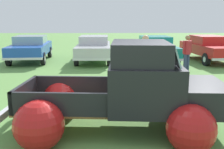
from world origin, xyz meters
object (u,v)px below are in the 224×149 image
Objects in this scene: show_car_0 at (31,47)px; spectator_1 at (145,56)px; show_car_3 at (209,47)px; spectator_0 at (187,51)px; show_car_2 at (155,48)px; show_car_1 at (94,47)px; vintage_pickup_truck at (132,96)px.

show_car_0 is 2.58× the size of spectator_1.
show_car_0 and show_car_3 have the same top height.
spectator_0 is at bearing 62.56° from show_car_0.
show_car_2 is at bearing 80.25° from show_car_0.
show_car_2 is at bearing -87.56° from show_car_3.
spectator_1 reaches higher than show_car_2.
show_car_2 is at bearing -92.72° from spectator_1.
show_car_1 and show_car_2 have the same top height.
spectator_0 is at bearing 68.34° from vintage_pickup_truck.
vintage_pickup_truck reaches higher than show_car_0.
vintage_pickup_truck reaches higher than show_car_2.
vintage_pickup_truck is at bearing 89.71° from spectator_1.
spectator_1 reaches higher than show_car_0.
spectator_0 is (7.98, -3.28, 0.16)m from show_car_0.
spectator_1 is (-4.40, -5.51, 0.26)m from show_car_3.
show_car_0 is at bearing -33.31° from spectator_1.
show_car_2 and show_car_3 have the same top height.
spectator_0 is (4.37, -3.11, 0.16)m from show_car_1.
vintage_pickup_truck is 1.02× the size of show_car_0.
show_car_0 is at bearing 120.32° from vintage_pickup_truck.
show_car_0 is at bearing 36.36° from spectator_0.
show_car_0 is 1.06× the size of show_car_2.
show_car_1 is (-1.28, 9.62, 0.03)m from vintage_pickup_truck.
show_car_2 is 5.28m from spectator_1.
show_car_1 is at bearing 101.34° from vintage_pickup_truck.
show_car_2 is 0.91× the size of show_car_3.
show_car_0 is at bearing -96.53° from show_car_2.
show_car_3 is 3.78m from spectator_0.
spectator_1 is at bearing -43.44° from show_car_3.
show_car_1 is at bearing -94.85° from show_car_3.
show_car_3 is 7.06m from spectator_1.
show_car_0 is 1.01× the size of show_car_1.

